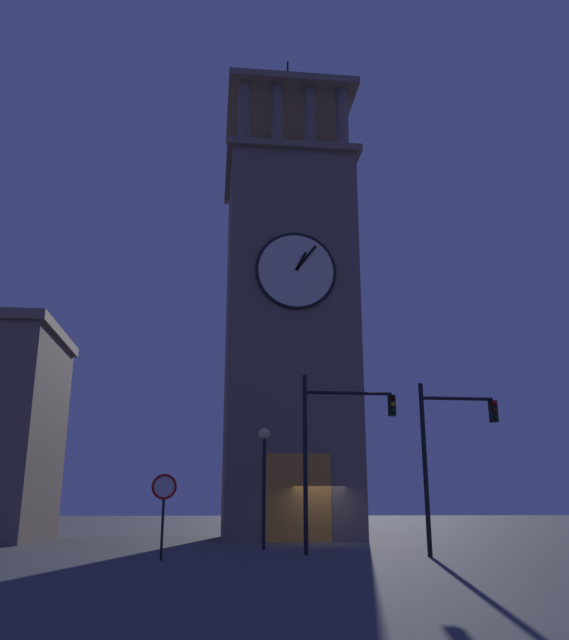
% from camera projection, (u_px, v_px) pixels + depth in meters
% --- Properties ---
extents(ground_plane, '(200.00, 200.00, 0.00)m').
position_uv_depth(ground_plane, '(323.00, 543.00, 29.13)').
color(ground_plane, '#4C4C51').
extents(clocktower, '(7.31, 7.42, 28.28)m').
position_uv_depth(clocktower, '(288.00, 332.00, 36.07)').
color(clocktower, '#75665B').
rests_on(clocktower, ground_plane).
extents(traffic_signal_near, '(3.37, 0.41, 6.13)m').
position_uv_depth(traffic_signal_near, '(334.00, 436.00, 23.19)').
color(traffic_signal_near, black).
rests_on(traffic_signal_near, ground_plane).
extents(traffic_signal_mid, '(2.76, 0.41, 5.70)m').
position_uv_depth(traffic_signal_mid, '(448.00, 442.00, 22.39)').
color(traffic_signal_mid, black).
rests_on(traffic_signal_mid, ground_plane).
extents(street_lamp, '(0.44, 0.44, 4.57)m').
position_uv_depth(street_lamp, '(264.00, 462.00, 25.62)').
color(street_lamp, black).
rests_on(street_lamp, ground_plane).
extents(no_horn_sign, '(0.78, 0.14, 2.56)m').
position_uv_depth(no_horn_sign, '(164.00, 493.00, 20.29)').
color(no_horn_sign, black).
rests_on(no_horn_sign, ground_plane).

